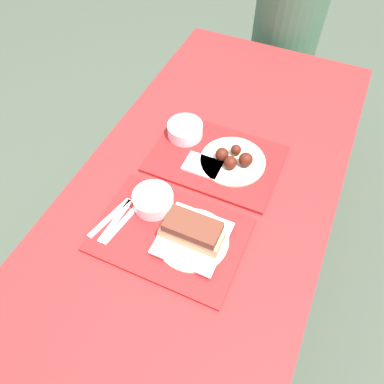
% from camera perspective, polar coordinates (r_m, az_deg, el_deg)
% --- Properties ---
extents(ground_plane, '(12.00, 12.00, 0.00)m').
position_cam_1_polar(ground_plane, '(1.83, 0.45, -14.56)').
color(ground_plane, '#424C3D').
extents(picnic_table, '(0.83, 1.87, 0.72)m').
position_cam_1_polar(picnic_table, '(1.26, 0.63, -3.54)').
color(picnic_table, maroon).
rests_on(picnic_table, ground_plane).
extents(picnic_bench_far, '(0.78, 0.28, 0.46)m').
position_cam_1_polar(picnic_bench_far, '(2.23, 13.10, 16.09)').
color(picnic_bench_far, maroon).
rests_on(picnic_bench_far, ground_plane).
extents(tray_near, '(0.44, 0.31, 0.01)m').
position_cam_1_polar(tray_near, '(1.12, -3.37, -6.48)').
color(tray_near, red).
rests_on(tray_near, picnic_table).
extents(tray_far, '(0.44, 0.31, 0.01)m').
position_cam_1_polar(tray_far, '(1.29, 3.63, 5.08)').
color(tray_far, red).
rests_on(tray_far, picnic_table).
extents(bowl_coleslaw_near, '(0.13, 0.13, 0.05)m').
position_cam_1_polar(bowl_coleslaw_near, '(1.15, -5.95, -1.15)').
color(bowl_coleslaw_near, silver).
rests_on(bowl_coleslaw_near, tray_near).
extents(brisket_sandwich_plate, '(0.21, 0.21, 0.09)m').
position_cam_1_polar(brisket_sandwich_plate, '(1.07, 0.09, -6.44)').
color(brisket_sandwich_plate, beige).
rests_on(brisket_sandwich_plate, tray_near).
extents(plastic_fork_near, '(0.03, 0.17, 0.00)m').
position_cam_1_polar(plastic_fork_near, '(1.15, -11.51, -4.22)').
color(plastic_fork_near, white).
rests_on(plastic_fork_near, tray_near).
extents(plastic_knife_near, '(0.04, 0.17, 0.00)m').
position_cam_1_polar(plastic_knife_near, '(1.15, -10.57, -4.61)').
color(plastic_knife_near, white).
rests_on(plastic_knife_near, tray_near).
extents(plastic_spoon_near, '(0.06, 0.17, 0.00)m').
position_cam_1_polar(plastic_spoon_near, '(1.16, -12.43, -3.83)').
color(plastic_spoon_near, white).
rests_on(plastic_spoon_near, tray_near).
extents(condiment_packet, '(0.04, 0.03, 0.01)m').
position_cam_1_polar(condiment_packet, '(1.14, -0.99, -3.85)').
color(condiment_packet, '#3F3F47').
rests_on(condiment_packet, tray_near).
extents(bowl_coleslaw_far, '(0.13, 0.13, 0.05)m').
position_cam_1_polar(bowl_coleslaw_far, '(1.34, -1.07, 9.53)').
color(bowl_coleslaw_far, silver).
rests_on(bowl_coleslaw_far, tray_far).
extents(wings_plate_far, '(0.22, 0.22, 0.06)m').
position_cam_1_polar(wings_plate_far, '(1.27, 6.29, 4.96)').
color(wings_plate_far, beige).
rests_on(wings_plate_far, tray_far).
extents(napkin_far, '(0.12, 0.09, 0.01)m').
position_cam_1_polar(napkin_far, '(1.26, 1.64, 4.05)').
color(napkin_far, white).
rests_on(napkin_far, tray_far).
extents(person_seated_across, '(0.33, 0.33, 0.75)m').
position_cam_1_polar(person_seated_across, '(2.03, 14.78, 25.05)').
color(person_seated_across, '#477051').
rests_on(person_seated_across, picnic_bench_far).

